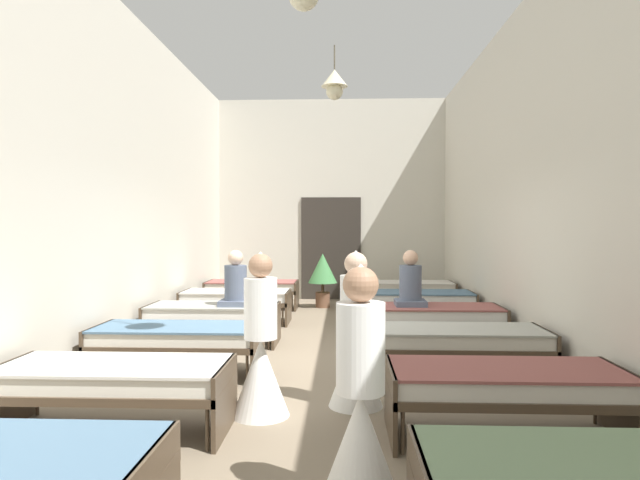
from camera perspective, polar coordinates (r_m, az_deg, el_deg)
ground_plane at (r=7.24m, az=0.06°, el=-12.68°), size 5.92×12.31×0.10m
room_shell at (r=8.24m, az=0.41°, el=5.87°), size 5.72×11.91×4.70m
bed_left_row_1 at (r=4.99m, az=-20.64°, el=-13.45°), size 1.90×0.84×0.57m
bed_right_row_1 at (r=4.80m, az=18.85°, el=-14.05°), size 1.90×0.84×0.57m
bed_left_row_2 at (r=6.57m, az=-14.66°, el=-9.81°), size 1.90×0.84×0.57m
bed_right_row_2 at (r=6.42m, az=14.46°, el=-10.07°), size 1.90×0.84×0.57m
bed_left_row_3 at (r=8.20m, az=-11.09°, el=-7.55°), size 1.90×0.84×0.57m
bed_right_row_3 at (r=8.08m, az=11.90°, el=-7.68°), size 1.90×0.84×0.57m
bed_left_row_4 at (r=9.86m, az=-8.74°, el=-6.03°), size 1.90×0.84×0.57m
bed_right_row_4 at (r=9.77m, az=10.24°, el=-6.11°), size 1.90×0.84×0.57m
bed_left_row_5 at (r=11.54m, az=-7.07°, el=-4.94°), size 1.90×0.84×0.57m
bed_right_row_5 at (r=11.46m, az=9.08°, el=-4.99°), size 1.90×0.84×0.57m
nurse_near_aisle at (r=5.32m, az=3.75°, el=-11.45°), size 0.52×0.52×1.49m
nurse_mid_aisle at (r=3.52m, az=4.24°, el=-18.24°), size 0.52×0.52×1.49m
nurse_far_aisle at (r=5.07m, az=-6.20°, el=-12.08°), size 0.52×0.52×1.49m
patient_seated_primary at (r=7.99m, az=-8.79°, el=-4.67°), size 0.44×0.44×0.80m
patient_seated_secondary at (r=8.00m, az=9.41°, el=-4.66°), size 0.44×0.44×0.80m
potted_plant at (r=11.59m, az=0.28°, el=-3.33°), size 0.61×0.61×1.14m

